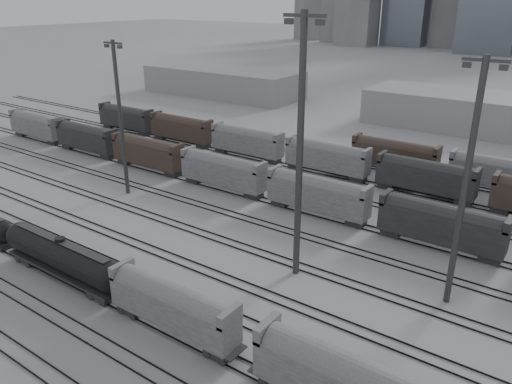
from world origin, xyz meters
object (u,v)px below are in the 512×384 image
Objects in this scene: hopper_car_a at (173,304)px; hopper_car_b at (351,383)px; light_mast_c at (300,146)px; tank_car_b at (63,256)px.

hopper_car_a is 17.50m from hopper_car_b.
hopper_car_a is at bearing -102.94° from light_mast_c.
tank_car_b is 16.43m from hopper_car_a.
hopper_car_b is 23.85m from light_mast_c.
hopper_car_b is at bearing 0.00° from tank_car_b.
hopper_car_b reaches higher than tank_car_b.
light_mast_c reaches higher than hopper_car_b.
light_mast_c is at bearing 131.60° from hopper_car_b.
hopper_car_a is (16.42, 0.00, 0.33)m from tank_car_b.
hopper_car_b reaches higher than hopper_car_a.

